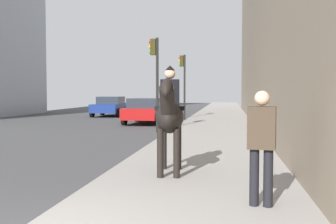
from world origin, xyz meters
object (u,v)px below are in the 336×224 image
(car_near_lane, at_px, (110,106))
(traffic_light_far_curb, at_px, (183,77))
(pedestrian_greeting, at_px, (262,140))
(traffic_light_near_curb, at_px, (155,70))
(mounted_horse_near, at_px, (170,115))
(car_far_lane, at_px, (146,110))

(car_near_lane, height_order, traffic_light_far_curb, traffic_light_far_curb)
(pedestrian_greeting, height_order, traffic_light_near_curb, traffic_light_near_curb)
(traffic_light_near_curb, bearing_deg, car_near_lane, 25.87)
(mounted_horse_near, distance_m, car_near_lane, 21.72)
(car_far_lane, bearing_deg, traffic_light_near_curb, -162.80)
(car_near_lane, height_order, traffic_light_near_curb, traffic_light_near_curb)
(pedestrian_greeting, xyz_separation_m, car_near_lane, (22.54, 9.03, -0.35))
(mounted_horse_near, height_order, car_near_lane, mounted_horse_near)
(pedestrian_greeting, relative_size, car_near_lane, 0.43)
(mounted_horse_near, distance_m, traffic_light_near_curb, 9.67)
(car_far_lane, distance_m, traffic_light_far_curb, 4.34)
(pedestrian_greeting, distance_m, car_far_lane, 17.10)
(pedestrian_greeting, distance_m, traffic_light_near_curb, 12.15)
(car_far_lane, distance_m, traffic_light_near_curb, 5.45)
(pedestrian_greeting, bearing_deg, mounted_horse_near, 47.03)
(pedestrian_greeting, relative_size, traffic_light_near_curb, 0.41)
(car_near_lane, relative_size, car_far_lane, 0.86)
(traffic_light_far_curb, bearing_deg, car_far_lane, 153.73)
(pedestrian_greeting, distance_m, traffic_light_far_curb, 20.13)
(car_near_lane, bearing_deg, traffic_light_far_curb, 63.43)
(mounted_horse_near, height_order, traffic_light_far_curb, traffic_light_far_curb)
(traffic_light_near_curb, relative_size, traffic_light_far_curb, 1.00)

